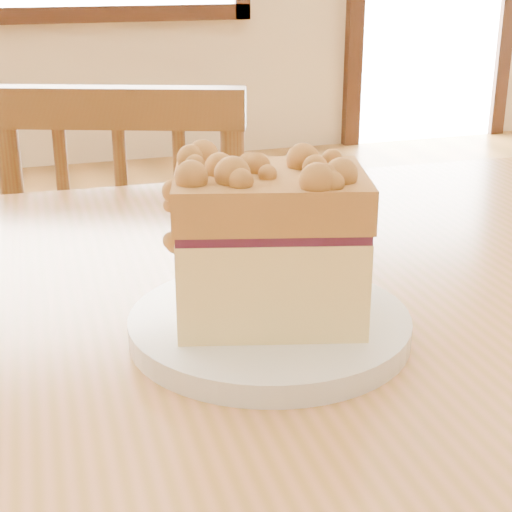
{
  "coord_description": "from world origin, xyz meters",
  "views": [
    {
      "loc": [
        -0.17,
        -0.16,
        1.0
      ],
      "look_at": [
        -0.0,
        0.35,
        0.8
      ],
      "focal_mm": 55.0,
      "sensor_mm": 36.0,
      "label": 1
    }
  ],
  "objects_px": {
    "cafe_table_main": "(186,447)",
    "plate": "(269,326)",
    "cake_slice": "(270,238)",
    "cafe_chair_main": "(148,323)"
  },
  "relations": [
    {
      "from": "cafe_table_main",
      "to": "plate",
      "type": "bearing_deg",
      "value": -14.67
    },
    {
      "from": "cake_slice",
      "to": "cafe_chair_main",
      "type": "bearing_deg",
      "value": 103.19
    },
    {
      "from": "cafe_chair_main",
      "to": "cake_slice",
      "type": "xyz_separation_m",
      "value": [
        -0.04,
        -0.72,
        0.39
      ]
    },
    {
      "from": "cafe_table_main",
      "to": "plate",
      "type": "height_order",
      "value": "plate"
    },
    {
      "from": "cafe_chair_main",
      "to": "cake_slice",
      "type": "relative_size",
      "value": 5.6
    },
    {
      "from": "plate",
      "to": "cake_slice",
      "type": "relative_size",
      "value": 1.32
    },
    {
      "from": "cake_slice",
      "to": "cafe_table_main",
      "type": "bearing_deg",
      "value": 178.46
    },
    {
      "from": "cafe_chair_main",
      "to": "cafe_table_main",
      "type": "bearing_deg",
      "value": 103.09
    },
    {
      "from": "cafe_table_main",
      "to": "cake_slice",
      "type": "bearing_deg",
      "value": -15.21
    },
    {
      "from": "cafe_chair_main",
      "to": "plate",
      "type": "distance_m",
      "value": 0.79
    }
  ]
}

